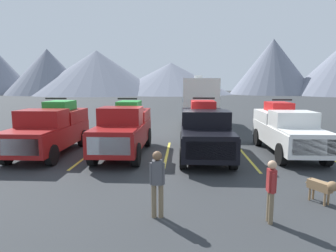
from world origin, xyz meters
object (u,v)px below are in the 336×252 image
object	(u,v)px
person_a	(271,187)
person_b	(157,180)
pickup_truck_c	(204,130)
pickup_truck_d	(286,129)
camper_trailer_a	(199,100)
pickup_truck_a	(50,129)
dog	(323,187)
pickup_truck_b	(124,128)

from	to	relation	value
person_a	person_b	bearing A→B (deg)	177.01
person_b	person_a	bearing A→B (deg)	-2.99
pickup_truck_c	pickup_truck_d	size ratio (longest dim) A/B	1.02
camper_trailer_a	person_b	size ratio (longest dim) A/B	5.45
pickup_truck_c	camper_trailer_a	distance (m)	9.01
pickup_truck_a	person_a	size ratio (longest dim) A/B	3.53
person_a	pickup_truck_a	bearing A→B (deg)	141.60
pickup_truck_a	dog	size ratio (longest dim) A/B	6.50
pickup_truck_c	person_b	world-z (taller)	pickup_truck_c
dog	person_a	bearing A→B (deg)	-146.54
person_b	dog	distance (m)	4.61
camper_trailer_a	dog	world-z (taller)	camper_trailer_a
camper_trailer_a	person_a	distance (m)	15.60
pickup_truck_a	pickup_truck_b	distance (m)	3.51
camper_trailer_a	person_a	size ratio (longest dim) A/B	6.01
pickup_truck_b	pickup_truck_a	bearing A→B (deg)	-178.65
pickup_truck_a	camper_trailer_a	world-z (taller)	camper_trailer_a
pickup_truck_d	dog	bearing A→B (deg)	-99.63
pickup_truck_b	pickup_truck_d	xyz separation A→B (m)	(7.61, 0.51, -0.06)
person_b	camper_trailer_a	bearing A→B (deg)	83.34
pickup_truck_a	dog	distance (m)	11.48
pickup_truck_d	pickup_truck_a	bearing A→B (deg)	-176.97
pickup_truck_c	camper_trailer_a	bearing A→B (deg)	88.74
pickup_truck_c	dog	xyz separation A→B (m)	(2.87, -5.38, -0.70)
person_a	person_b	distance (m)	2.70
pickup_truck_b	person_a	world-z (taller)	pickup_truck_b
pickup_truck_b	pickup_truck_d	size ratio (longest dim) A/B	1.00
pickup_truck_d	person_a	size ratio (longest dim) A/B	3.68
pickup_truck_d	person_b	size ratio (longest dim) A/B	3.34
pickup_truck_b	pickup_truck_c	bearing A→B (deg)	-1.85
pickup_truck_c	person_b	bearing A→B (deg)	-103.99
pickup_truck_c	dog	distance (m)	6.14
pickup_truck_a	person_b	xyz separation A→B (m)	(5.62, -6.45, -0.21)
pickup_truck_b	person_a	distance (m)	8.24
pickup_truck_a	person_b	distance (m)	8.56
pickup_truck_a	pickup_truck_b	world-z (taller)	pickup_truck_a
camper_trailer_a	person_a	bearing A→B (deg)	-86.68
pickup_truck_b	camper_trailer_a	xyz separation A→B (m)	(3.91, 8.85, 0.84)
pickup_truck_b	dog	size ratio (longest dim) A/B	6.76
pickup_truck_a	person_b	world-z (taller)	pickup_truck_a
pickup_truck_d	pickup_truck_c	bearing A→B (deg)	-170.87
dog	pickup_truck_d	bearing A→B (deg)	80.37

